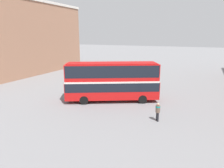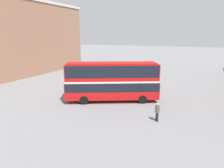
% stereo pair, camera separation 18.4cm
% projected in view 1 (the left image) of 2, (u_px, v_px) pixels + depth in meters
% --- Properties ---
extents(ground_plane, '(240.00, 240.00, 0.00)m').
position_uv_depth(ground_plane, '(118.00, 99.00, 24.63)').
color(ground_plane, slate).
extents(building_row_left, '(11.25, 28.55, 14.28)m').
position_uv_depth(building_row_left, '(17.00, 38.00, 40.18)').
color(building_row_left, '#9E7056').
rests_on(building_row_left, ground_plane).
extents(double_decker_bus, '(10.78, 7.29, 4.60)m').
position_uv_depth(double_decker_bus, '(112.00, 79.00, 23.45)').
color(double_decker_bus, red).
rests_on(double_decker_bus, ground_plane).
extents(pedestrian_foreground, '(0.59, 0.59, 1.74)m').
position_uv_depth(pedestrian_foreground, '(158.00, 110.00, 18.17)').
color(pedestrian_foreground, '#232328').
rests_on(pedestrian_foreground, ground_plane).
extents(parked_car_kerb_near, '(4.24, 2.40, 1.59)m').
position_uv_depth(parked_car_kerb_near, '(88.00, 69.00, 41.25)').
color(parked_car_kerb_near, silver).
rests_on(parked_car_kerb_near, ground_plane).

